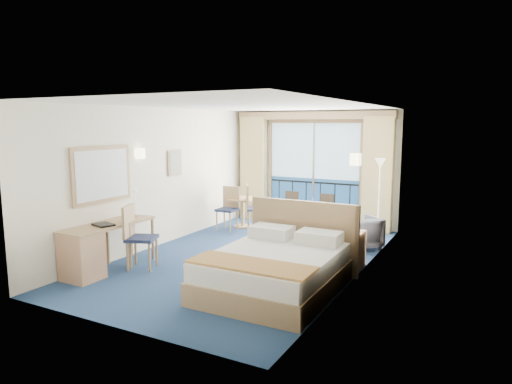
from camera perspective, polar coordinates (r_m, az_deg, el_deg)
name	(u,v)px	position (r m, az deg, el deg)	size (l,w,h in m)	color
floor	(249,257)	(8.32, -0.90, -8.16)	(6.50, 6.50, 0.00)	navy
room_walls	(249,159)	(7.99, -0.92, 4.14)	(4.04, 6.54, 2.72)	silver
balcony_door	(313,177)	(10.97, 7.17, 1.93)	(2.36, 0.03, 2.52)	navy
curtain_left	(253,169)	(11.46, -0.32, 2.95)	(0.65, 0.22, 2.55)	tan
curtain_right	(378,175)	(10.37, 14.97, 2.07)	(0.65, 0.22, 2.55)	tan
pelmet	(313,115)	(10.79, 7.13, 9.48)	(3.80, 0.25, 0.18)	#A38658
mirror	(102,175)	(8.03, -18.69, 2.08)	(0.05, 1.25, 0.95)	#A38658
wall_print	(175,163)	(9.47, -10.13, 3.62)	(0.04, 0.42, 0.52)	#A38658
sconce_left	(140,154)	(8.63, -14.30, 4.68)	(0.18, 0.18, 0.18)	#FFEAB2
sconce_right	(356,160)	(7.11, 12.34, 3.99)	(0.18, 0.18, 0.18)	#FFEAB2
bed	(276,268)	(6.67, 2.56, -9.50)	(1.85, 2.20, 1.16)	#A38658
nightstand	(349,249)	(7.87, 11.53, -6.98)	(0.47, 0.45, 0.61)	tan
phone	(348,229)	(7.76, 11.45, -4.56)	(0.18, 0.14, 0.08)	silver
armchair	(361,232)	(9.07, 12.94, -4.95)	(0.66, 0.68, 0.62)	#444752
floor_lamp	(380,178)	(9.64, 15.20, 1.65)	(0.23, 0.23, 1.69)	silver
desk	(88,251)	(7.63, -20.26, -6.88)	(0.57, 1.66, 0.78)	#A38658
desk_chair	(136,233)	(7.82, -14.76, -4.98)	(0.60, 0.60, 1.06)	#1C2443
folder	(103,225)	(7.70, -18.53, -3.89)	(0.33, 0.25, 0.03)	black
desk_lamp	(135,197)	(8.24, -14.91, -0.65)	(0.12, 0.12, 0.45)	silver
round_table	(243,205)	(10.61, -1.68, -1.65)	(0.76, 0.76, 0.68)	#A38658
table_chair_a	(253,205)	(10.22, -0.42, -1.62)	(0.62, 0.62, 1.04)	#1C2443
table_chair_b	(229,206)	(10.36, -3.41, -1.70)	(0.43, 0.44, 0.98)	#1C2443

